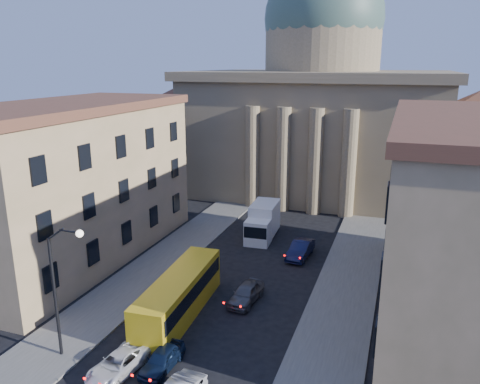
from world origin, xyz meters
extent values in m
cube|color=#56544F|center=(-8.50, 18.00, 0.07)|extent=(5.00, 60.00, 0.15)
cube|color=#56544F|center=(8.50, 18.00, 0.07)|extent=(5.00, 60.00, 0.15)
cube|color=#746547|center=(0.00, 56.00, 8.00)|extent=(34.00, 26.00, 16.00)
cube|color=#746547|center=(0.00, 56.00, 16.40)|extent=(35.50, 27.50, 1.20)
cylinder|color=#746547|center=(0.00, 56.00, 20.00)|extent=(16.00, 16.00, 8.00)
sphere|color=#445C52|center=(0.00, 56.00, 24.00)|extent=(16.40, 16.40, 16.40)
cube|color=#746547|center=(-21.00, 54.00, 5.50)|extent=(13.00, 13.00, 11.00)
cone|color=brown|center=(-21.00, 54.00, 13.00)|extent=(26.02, 26.02, 4.00)
cube|color=#746547|center=(21.00, 54.00, 5.50)|extent=(13.00, 13.00, 11.00)
cylinder|color=#746547|center=(-6.00, 42.80, 6.50)|extent=(1.80, 1.80, 13.00)
cylinder|color=#746547|center=(-2.00, 42.80, 6.50)|extent=(1.80, 1.80, 13.00)
cylinder|color=#746547|center=(2.00, 42.80, 6.50)|extent=(1.80, 1.80, 13.00)
cylinder|color=#746547|center=(6.00, 42.80, 6.50)|extent=(1.80, 1.80, 13.00)
cube|color=tan|center=(-17.00, 22.00, 7.00)|extent=(11.00, 26.00, 14.00)
cube|color=brown|center=(-17.00, 22.00, 14.30)|extent=(11.60, 26.60, 0.80)
cube|color=tan|center=(17.00, 22.00, 7.00)|extent=(11.00, 26.00, 14.00)
cylinder|color=black|center=(-7.50, 8.00, 4.00)|extent=(0.20, 0.20, 8.00)
cylinder|color=black|center=(-6.95, 8.00, 8.35)|extent=(1.30, 0.12, 0.96)
cylinder|color=black|center=(-5.95, 8.00, 8.65)|extent=(1.30, 0.12, 0.12)
sphere|color=white|center=(-5.20, 8.00, 8.60)|extent=(0.44, 0.44, 0.44)
imported|color=black|center=(-0.80, 9.00, 0.65)|extent=(1.69, 3.87, 1.30)
imported|color=white|center=(-3.08, 7.74, 0.62)|extent=(2.59, 4.67, 1.24)
imported|color=#4E4E53|center=(1.37, 18.56, 0.74)|extent=(2.09, 4.46, 1.48)
imported|color=#0E1233|center=(3.50, 28.62, 0.79)|extent=(1.99, 4.89, 1.58)
cube|color=gold|center=(-2.62, 15.04, 1.58)|extent=(3.21, 11.33, 3.15)
cube|color=black|center=(-2.62, 15.04, 2.09)|extent=(3.24, 10.72, 1.12)
cylinder|color=black|center=(-3.39, 10.91, 0.51)|extent=(0.37, 1.03, 1.02)
cylinder|color=black|center=(-1.36, 11.03, 0.51)|extent=(0.37, 1.03, 1.02)
cylinder|color=black|center=(-3.88, 19.04, 0.51)|extent=(0.37, 1.03, 1.02)
cylinder|color=black|center=(-1.85, 19.16, 0.51)|extent=(0.37, 1.03, 1.02)
cube|color=silver|center=(-1.39, 30.62, 1.29)|extent=(2.62, 2.72, 2.58)
cube|color=black|center=(-1.32, 29.39, 1.61)|extent=(2.37, 0.27, 1.18)
cube|color=silver|center=(-1.57, 33.51, 1.88)|extent=(2.84, 4.66, 3.33)
cylinder|color=black|center=(-2.44, 30.13, 0.48)|extent=(0.36, 0.98, 0.97)
cylinder|color=black|center=(-0.30, 30.25, 0.48)|extent=(0.36, 0.98, 0.97)
cylinder|color=black|center=(-2.70, 34.41, 0.48)|extent=(0.36, 0.98, 0.97)
cylinder|color=black|center=(-0.55, 34.54, 0.48)|extent=(0.36, 0.98, 0.97)
camera|label=1|loc=(11.90, -12.76, 18.05)|focal=35.00mm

